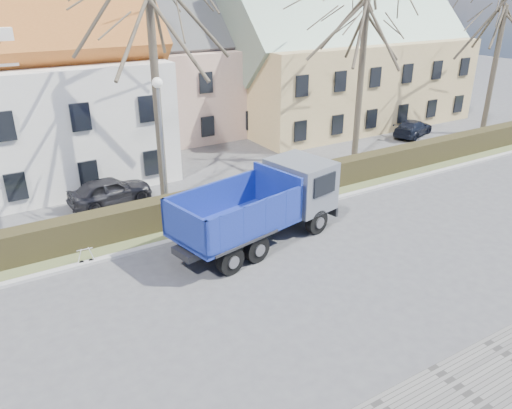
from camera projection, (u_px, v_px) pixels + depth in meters
ground at (302, 271)px, 18.44m from camera, size 120.00×120.00×0.00m
curb_far at (241, 223)px, 22.01m from camera, size 80.00×0.30×0.12m
grass_strip at (224, 210)px, 23.27m from camera, size 80.00×3.00×0.10m
hedge at (226, 200)px, 22.87m from camera, size 60.00×0.90×1.30m
building_pink at (180, 75)px, 34.38m from camera, size 10.80×8.80×8.00m
building_yellow at (343, 64)px, 37.62m from camera, size 18.80×10.80×8.50m
tree_1 at (155, 70)px, 21.59m from camera, size 9.20×9.20×12.65m
tree_2 at (362, 68)px, 27.62m from camera, size 8.00×8.00×11.00m
tree_3 at (496, 58)px, 33.43m from camera, size 7.60×7.60×10.45m
dump_truck at (253, 210)px, 19.79m from camera, size 8.00×4.31×3.03m
streetlight at (163, 150)px, 21.46m from camera, size 0.50×0.50×6.34m
cart_frame at (79, 257)px, 18.65m from camera, size 0.84×0.53×0.74m
parked_car_a at (110, 191)px, 23.87m from camera, size 4.04×1.90×1.34m
parked_car_b at (413, 128)px, 34.77m from camera, size 4.20×2.81×1.13m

